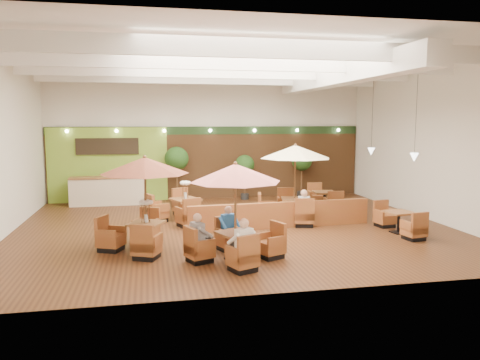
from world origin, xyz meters
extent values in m
plane|color=#381E0F|center=(0.00, 0.00, 0.00)|extent=(14.00, 14.00, 0.00)
cube|color=silver|center=(0.00, 6.00, 2.75)|extent=(14.00, 0.04, 5.50)
cube|color=silver|center=(0.00, -6.00, 2.75)|extent=(14.00, 0.04, 5.50)
cube|color=silver|center=(7.00, 0.00, 2.75)|extent=(0.04, 12.00, 5.50)
cube|color=white|center=(0.00, 0.00, 5.50)|extent=(14.00, 12.00, 0.04)
cube|color=brown|center=(0.00, 5.94, 1.60)|extent=(13.90, 0.10, 3.20)
cube|color=#1E3819|center=(0.00, 5.93, 3.05)|extent=(13.90, 0.12, 0.35)
cube|color=#80AC32|center=(-4.40, 5.88, 1.60)|extent=(5.00, 0.08, 3.20)
cube|color=black|center=(-4.40, 5.80, 2.40)|extent=(2.60, 0.08, 0.70)
cube|color=white|center=(3.50, 0.00, 4.95)|extent=(0.60, 11.00, 0.60)
cube|color=white|center=(0.00, -4.00, 5.15)|extent=(13.60, 0.12, 0.45)
cube|color=white|center=(0.00, -1.30, 5.15)|extent=(13.60, 0.12, 0.45)
cube|color=white|center=(0.00, 1.30, 5.15)|extent=(13.60, 0.12, 0.45)
cube|color=white|center=(0.00, 4.00, 5.15)|extent=(13.60, 0.12, 0.45)
cylinder|color=black|center=(5.80, -1.00, 3.90)|extent=(0.01, 0.01, 3.20)
cone|color=white|center=(5.80, -1.00, 2.30)|extent=(0.28, 0.28, 0.28)
cylinder|color=black|center=(5.80, 2.00, 3.90)|extent=(0.01, 0.01, 3.20)
cone|color=white|center=(5.80, 2.00, 2.30)|extent=(0.28, 0.28, 0.28)
sphere|color=#FFEAC6|center=(-6.00, 5.70, 3.05)|extent=(0.14, 0.14, 0.14)
sphere|color=#FFEAC6|center=(-4.00, 5.70, 3.05)|extent=(0.14, 0.14, 0.14)
sphere|color=#FFEAC6|center=(-2.00, 5.70, 3.05)|extent=(0.14, 0.14, 0.14)
sphere|color=#FFEAC6|center=(0.00, 5.70, 3.05)|extent=(0.14, 0.14, 0.14)
sphere|color=#FFEAC6|center=(2.00, 5.70, 3.05)|extent=(0.14, 0.14, 0.14)
sphere|color=#FFEAC6|center=(4.00, 5.70, 3.05)|extent=(0.14, 0.14, 0.14)
sphere|color=#FFEAC6|center=(6.00, 5.70, 3.05)|extent=(0.14, 0.14, 0.14)
cube|color=beige|center=(-4.40, 5.10, 0.55)|extent=(3.00, 0.70, 1.10)
cube|color=brown|center=(-4.40, 5.10, 1.15)|extent=(3.00, 0.75, 0.06)
cube|color=brown|center=(1.49, -0.37, 0.43)|extent=(6.16, 0.55, 0.85)
cube|color=brown|center=(-2.82, -2.10, 0.71)|extent=(1.11, 1.11, 0.06)
cylinder|color=black|center=(-2.82, -2.10, 0.37)|extent=(0.10, 0.10, 0.65)
cube|color=black|center=(-2.82, -2.10, 0.02)|extent=(0.59, 0.59, 0.04)
cube|color=brown|center=(-2.82, -3.04, 0.30)|extent=(0.81, 0.81, 0.32)
cube|color=brown|center=(-2.71, -3.27, 0.59)|extent=(0.60, 0.34, 0.69)
cube|color=brown|center=(-3.08, -2.92, 0.50)|extent=(0.30, 0.53, 0.28)
cube|color=brown|center=(-2.56, -3.16, 0.50)|extent=(0.30, 0.53, 0.28)
cube|color=black|center=(-2.82, -3.04, 0.07)|extent=(0.72, 0.72, 0.14)
cube|color=brown|center=(-2.82, -1.16, 0.30)|extent=(0.81, 0.81, 0.32)
cube|color=brown|center=(-2.93, -0.92, 0.59)|extent=(0.60, 0.34, 0.69)
cube|color=brown|center=(-2.56, -1.27, 0.50)|extent=(0.30, 0.53, 0.28)
cube|color=brown|center=(-3.08, -1.04, 0.50)|extent=(0.30, 0.53, 0.28)
cube|color=black|center=(-2.82, -1.16, 0.07)|extent=(0.72, 0.72, 0.14)
cube|color=brown|center=(-3.76, -2.10, 0.30)|extent=(0.81, 0.81, 0.32)
cube|color=brown|center=(-3.53, -1.99, 0.59)|extent=(0.34, 0.60, 0.69)
cube|color=brown|center=(-3.64, -1.83, 0.50)|extent=(0.53, 0.30, 0.28)
cube|color=brown|center=(-3.88, -2.36, 0.50)|extent=(0.53, 0.30, 0.28)
cube|color=black|center=(-3.76, -2.10, 0.07)|extent=(0.72, 0.72, 0.14)
cylinder|color=brown|center=(-2.82, -2.10, 1.24)|extent=(0.06, 0.06, 2.48)
cone|color=#602C1C|center=(-2.82, -2.10, 2.30)|extent=(2.38, 2.38, 0.45)
sphere|color=brown|center=(-2.82, -2.10, 2.53)|extent=(0.10, 0.10, 0.10)
cylinder|color=silver|center=(-2.82, -2.10, 0.85)|extent=(0.10, 0.10, 0.22)
cube|color=brown|center=(-0.63, -3.56, 0.69)|extent=(1.06, 1.06, 0.06)
cylinder|color=black|center=(-0.63, -3.56, 0.35)|extent=(0.10, 0.10, 0.63)
cube|color=black|center=(-0.63, -3.56, 0.02)|extent=(0.56, 0.56, 0.04)
cube|color=brown|center=(-0.63, -4.47, 0.29)|extent=(0.77, 0.77, 0.31)
cube|color=brown|center=(-0.72, -4.70, 0.57)|extent=(0.58, 0.32, 0.67)
cube|color=brown|center=(-0.88, -4.58, 0.48)|extent=(0.27, 0.51, 0.27)
cube|color=brown|center=(-0.37, -4.37, 0.48)|extent=(0.27, 0.51, 0.27)
cube|color=black|center=(-0.63, -4.47, 0.07)|extent=(0.69, 0.69, 0.13)
cube|color=brown|center=(-0.63, -2.66, 0.29)|extent=(0.77, 0.77, 0.31)
cube|color=brown|center=(-0.53, -2.43, 0.57)|extent=(0.58, 0.32, 0.67)
cube|color=brown|center=(-0.37, -2.55, 0.48)|extent=(0.27, 0.51, 0.27)
cube|color=brown|center=(-0.88, -2.76, 0.48)|extent=(0.27, 0.51, 0.27)
cube|color=black|center=(-0.63, -2.66, 0.07)|extent=(0.69, 0.69, 0.13)
cube|color=brown|center=(-1.53, -3.56, 0.29)|extent=(0.77, 0.77, 0.31)
cube|color=brown|center=(-1.30, -3.66, 0.57)|extent=(0.32, 0.58, 0.67)
cube|color=brown|center=(-1.64, -3.31, 0.48)|extent=(0.51, 0.27, 0.27)
cube|color=brown|center=(-1.43, -3.82, 0.48)|extent=(0.51, 0.27, 0.27)
cube|color=black|center=(-1.53, -3.56, 0.07)|extent=(0.69, 0.69, 0.13)
cube|color=brown|center=(0.28, -3.56, 0.29)|extent=(0.77, 0.77, 0.31)
cube|color=brown|center=(0.05, -3.47, 0.57)|extent=(0.32, 0.58, 0.67)
cube|color=brown|center=(0.39, -3.82, 0.48)|extent=(0.51, 0.27, 0.27)
cube|color=brown|center=(0.18, -3.31, 0.48)|extent=(0.51, 0.27, 0.27)
cube|color=black|center=(0.28, -3.56, 0.07)|extent=(0.69, 0.69, 0.13)
cylinder|color=brown|center=(-0.63, -3.56, 1.20)|extent=(0.06, 0.06, 2.39)
cone|color=#C76560|center=(-0.63, -3.56, 2.21)|extent=(2.29, 2.29, 0.45)
sphere|color=brown|center=(-0.63, -3.56, 2.44)|extent=(0.10, 0.10, 0.10)
cube|color=brown|center=(2.29, 0.68, 0.75)|extent=(1.05, 1.05, 0.06)
cylinder|color=black|center=(2.29, 0.68, 0.38)|extent=(0.10, 0.10, 0.69)
cube|color=black|center=(2.29, 0.68, 0.02)|extent=(0.56, 0.56, 0.04)
cube|color=brown|center=(2.29, -0.30, 0.31)|extent=(0.77, 0.77, 0.33)
cube|color=brown|center=(2.35, -0.57, 0.62)|extent=(0.65, 0.24, 0.73)
cube|color=brown|center=(2.00, -0.24, 0.52)|extent=(0.21, 0.58, 0.29)
cube|color=brown|center=(2.58, -0.37, 0.52)|extent=(0.21, 0.58, 0.29)
cube|color=black|center=(2.29, -0.30, 0.07)|extent=(0.68, 0.68, 0.15)
cube|color=brown|center=(2.29, 1.67, 0.31)|extent=(0.77, 0.77, 0.33)
cube|color=brown|center=(2.23, 1.93, 0.62)|extent=(0.65, 0.24, 0.73)
cube|color=brown|center=(2.58, 1.60, 0.52)|extent=(0.21, 0.58, 0.29)
cube|color=brown|center=(2.00, 1.74, 0.52)|extent=(0.21, 0.58, 0.29)
cube|color=black|center=(2.29, 1.67, 0.07)|extent=(0.68, 0.68, 0.15)
cube|color=brown|center=(1.30, 0.68, 0.31)|extent=(0.77, 0.77, 0.33)
cube|color=brown|center=(1.57, 0.74, 0.62)|extent=(0.24, 0.65, 0.73)
cube|color=brown|center=(1.37, 0.98, 0.52)|extent=(0.58, 0.21, 0.29)
cube|color=brown|center=(1.24, 0.39, 0.52)|extent=(0.58, 0.21, 0.29)
cube|color=black|center=(1.30, 0.68, 0.07)|extent=(0.68, 0.68, 0.15)
cylinder|color=brown|center=(2.29, 0.68, 1.30)|extent=(0.06, 0.06, 2.60)
cone|color=beige|center=(2.29, 0.68, 2.42)|extent=(2.50, 2.50, 0.45)
sphere|color=brown|center=(2.29, 0.68, 2.65)|extent=(0.10, 0.10, 0.10)
cube|color=brown|center=(-1.48, 1.37, 0.75)|extent=(1.17, 1.17, 0.06)
cylinder|color=black|center=(-1.48, 1.37, 0.39)|extent=(0.10, 0.10, 0.69)
cube|color=black|center=(-1.48, 1.37, 0.02)|extent=(0.62, 0.62, 0.04)
cube|color=brown|center=(-1.48, 0.38, 0.31)|extent=(0.85, 0.85, 0.33)
cube|color=brown|center=(-1.58, 0.14, 0.62)|extent=(0.63, 0.36, 0.73)
cube|color=brown|center=(-1.75, 0.26, 0.52)|extent=(0.31, 0.56, 0.29)
cube|color=brown|center=(-1.20, 0.51, 0.52)|extent=(0.31, 0.56, 0.29)
cube|color=black|center=(-1.48, 0.38, 0.07)|extent=(0.76, 0.76, 0.15)
cube|color=brown|center=(-1.48, 2.36, 0.31)|extent=(0.85, 0.85, 0.33)
cube|color=brown|center=(-1.37, 2.61, 0.62)|extent=(0.63, 0.36, 0.73)
cube|color=brown|center=(-1.20, 2.48, 0.52)|extent=(0.31, 0.56, 0.29)
cube|color=brown|center=(-1.75, 2.24, 0.52)|extent=(0.31, 0.56, 0.29)
cube|color=black|center=(-1.48, 2.36, 0.07)|extent=(0.76, 0.76, 0.15)
cube|color=brown|center=(-2.46, 1.37, 0.31)|extent=(0.85, 0.85, 0.33)
cube|color=brown|center=(-2.22, 1.26, 0.62)|extent=(0.36, 0.63, 0.73)
cube|color=brown|center=(-2.59, 1.65, 0.52)|extent=(0.56, 0.31, 0.29)
cube|color=brown|center=(-2.34, 1.10, 0.52)|extent=(0.56, 0.31, 0.29)
cube|color=black|center=(-2.46, 1.37, 0.07)|extent=(0.76, 0.76, 0.15)
cylinder|color=silver|center=(-1.48, 1.37, 0.89)|extent=(0.10, 0.10, 0.22)
cube|color=brown|center=(4.90, -1.76, 0.65)|extent=(0.88, 0.88, 0.05)
cylinder|color=black|center=(4.90, -1.76, 0.34)|extent=(0.09, 0.09, 0.60)
cube|color=black|center=(4.90, -1.76, 0.02)|extent=(0.46, 0.46, 0.04)
cube|color=brown|center=(4.90, -2.62, 0.27)|extent=(0.64, 0.64, 0.29)
cube|color=brown|center=(4.87, -2.86, 0.54)|extent=(0.57, 0.17, 0.64)
cube|color=brown|center=(4.64, -2.66, 0.45)|extent=(0.14, 0.50, 0.25)
cube|color=brown|center=(5.16, -2.59, 0.45)|extent=(0.14, 0.50, 0.25)
cube|color=black|center=(4.90, -2.62, 0.06)|extent=(0.57, 0.57, 0.13)
cube|color=brown|center=(4.90, -0.90, 0.27)|extent=(0.64, 0.64, 0.29)
cube|color=brown|center=(4.94, -0.66, 0.54)|extent=(0.57, 0.17, 0.64)
cube|color=brown|center=(5.16, -0.86, 0.45)|extent=(0.14, 0.50, 0.25)
cube|color=brown|center=(4.64, -0.94, 0.45)|extent=(0.14, 0.50, 0.25)
cube|color=black|center=(4.90, -0.90, 0.06)|extent=(0.57, 0.57, 0.13)
cube|color=brown|center=(4.02, 2.25, 0.70)|extent=(0.92, 0.92, 0.06)
cylinder|color=black|center=(4.02, 2.25, 0.36)|extent=(0.10, 0.10, 0.65)
cube|color=black|center=(4.02, 2.25, 0.02)|extent=(0.49, 0.49, 0.04)
cube|color=brown|center=(4.02, 1.32, 0.29)|extent=(0.67, 0.67, 0.31)
cube|color=brown|center=(4.05, 1.07, 0.59)|extent=(0.61, 0.16, 0.68)
cube|color=brown|center=(3.74, 1.35, 0.49)|extent=(0.14, 0.54, 0.27)
cube|color=brown|center=(4.30, 1.29, 0.49)|extent=(0.14, 0.54, 0.27)
cube|color=black|center=(4.02, 1.32, 0.07)|extent=(0.59, 0.59, 0.14)
cube|color=brown|center=(4.02, 3.18, 0.29)|extent=(0.67, 0.67, 0.31)
cube|color=brown|center=(3.99, 3.43, 0.59)|extent=(0.61, 0.16, 0.68)
cube|color=brown|center=(4.30, 3.15, 0.49)|extent=(0.14, 0.54, 0.27)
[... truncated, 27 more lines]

